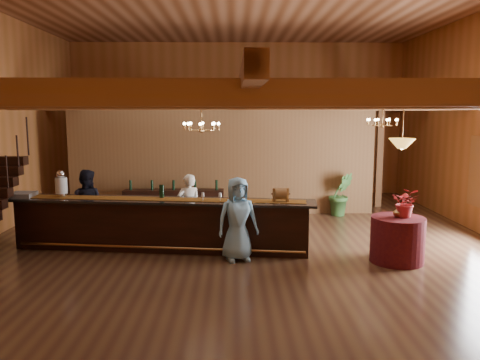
{
  "coord_description": "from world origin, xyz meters",
  "views": [
    {
      "loc": [
        -0.17,
        -10.29,
        3.0
      ],
      "look_at": [
        -0.0,
        0.85,
        1.39
      ],
      "focal_mm": 35.0,
      "sensor_mm": 36.0,
      "label": 1
    }
  ],
  "objects_px": {
    "raffle_drum": "(281,194)",
    "guest": "(238,219)",
    "tasting_bar": "(161,224)",
    "chandelier_left": "(202,126)",
    "beverage_dispenser": "(61,184)",
    "floor_plant": "(341,194)",
    "bartender": "(189,207)",
    "round_table": "(397,240)",
    "chandelier_right": "(382,122)",
    "pendant_lamp": "(402,143)",
    "backbar_shelf": "(174,204)",
    "staff_second": "(87,205)"
  },
  "relations": [
    {
      "from": "raffle_drum",
      "to": "guest",
      "type": "xyz_separation_m",
      "value": [
        -0.91,
        -0.41,
        -0.44
      ]
    },
    {
      "from": "tasting_bar",
      "to": "chandelier_left",
      "type": "relative_size",
      "value": 8.5
    },
    {
      "from": "beverage_dispenser",
      "to": "raffle_drum",
      "type": "bearing_deg",
      "value": -8.4
    },
    {
      "from": "guest",
      "to": "floor_plant",
      "type": "relative_size",
      "value": 1.34
    },
    {
      "from": "chandelier_left",
      "to": "bartender",
      "type": "relative_size",
      "value": 0.5
    },
    {
      "from": "beverage_dispenser",
      "to": "round_table",
      "type": "xyz_separation_m",
      "value": [
        7.17,
        -1.29,
        -0.95
      ]
    },
    {
      "from": "chandelier_right",
      "to": "pendant_lamp",
      "type": "height_order",
      "value": "same"
    },
    {
      "from": "raffle_drum",
      "to": "chandelier_right",
      "type": "height_order",
      "value": "chandelier_right"
    },
    {
      "from": "bartender",
      "to": "backbar_shelf",
      "type": "bearing_deg",
      "value": -95.19
    },
    {
      "from": "staff_second",
      "to": "beverage_dispenser",
      "type": "bearing_deg",
      "value": 51.71
    },
    {
      "from": "round_table",
      "to": "beverage_dispenser",
      "type": "bearing_deg",
      "value": 169.76
    },
    {
      "from": "raffle_drum",
      "to": "floor_plant",
      "type": "bearing_deg",
      "value": 60.04
    },
    {
      "from": "round_table",
      "to": "chandelier_left",
      "type": "relative_size",
      "value": 1.33
    },
    {
      "from": "tasting_bar",
      "to": "chandelier_right",
      "type": "xyz_separation_m",
      "value": [
        5.48,
        2.12,
        2.19
      ]
    },
    {
      "from": "tasting_bar",
      "to": "pendant_lamp",
      "type": "relative_size",
      "value": 7.55
    },
    {
      "from": "guest",
      "to": "tasting_bar",
      "type": "bearing_deg",
      "value": 139.43
    },
    {
      "from": "bartender",
      "to": "tasting_bar",
      "type": "bearing_deg",
      "value": 32.8
    },
    {
      "from": "chandelier_right",
      "to": "floor_plant",
      "type": "relative_size",
      "value": 0.63
    },
    {
      "from": "chandelier_left",
      "to": "pendant_lamp",
      "type": "relative_size",
      "value": 0.89
    },
    {
      "from": "beverage_dispenser",
      "to": "pendant_lamp",
      "type": "bearing_deg",
      "value": -10.24
    },
    {
      "from": "round_table",
      "to": "raffle_drum",
      "type": "bearing_deg",
      "value": 165.97
    },
    {
      "from": "raffle_drum",
      "to": "staff_second",
      "type": "relative_size",
      "value": 0.2
    },
    {
      "from": "raffle_drum",
      "to": "pendant_lamp",
      "type": "height_order",
      "value": "pendant_lamp"
    },
    {
      "from": "staff_second",
      "to": "backbar_shelf",
      "type": "bearing_deg",
      "value": -119.79
    },
    {
      "from": "chandelier_left",
      "to": "staff_second",
      "type": "relative_size",
      "value": 0.47
    },
    {
      "from": "pendant_lamp",
      "to": "bartender",
      "type": "distance_m",
      "value": 4.94
    },
    {
      "from": "round_table",
      "to": "guest",
      "type": "relative_size",
      "value": 0.62
    },
    {
      "from": "raffle_drum",
      "to": "chandelier_left",
      "type": "relative_size",
      "value": 0.43
    },
    {
      "from": "chandelier_left",
      "to": "raffle_drum",
      "type": "bearing_deg",
      "value": -26.4
    },
    {
      "from": "backbar_shelf",
      "to": "floor_plant",
      "type": "height_order",
      "value": "floor_plant"
    },
    {
      "from": "chandelier_right",
      "to": "pendant_lamp",
      "type": "bearing_deg",
      "value": -100.64
    },
    {
      "from": "round_table",
      "to": "staff_second",
      "type": "height_order",
      "value": "staff_second"
    },
    {
      "from": "round_table",
      "to": "backbar_shelf",
      "type": "bearing_deg",
      "value": 140.39
    },
    {
      "from": "backbar_shelf",
      "to": "bartender",
      "type": "bearing_deg",
      "value": -74.9
    },
    {
      "from": "tasting_bar",
      "to": "round_table",
      "type": "xyz_separation_m",
      "value": [
        4.9,
        -0.95,
        -0.11
      ]
    },
    {
      "from": "staff_second",
      "to": "floor_plant",
      "type": "distance_m",
      "value": 7.09
    },
    {
      "from": "bartender",
      "to": "floor_plant",
      "type": "bearing_deg",
      "value": -168.05
    },
    {
      "from": "raffle_drum",
      "to": "round_table",
      "type": "distance_m",
      "value": 2.52
    },
    {
      "from": "beverage_dispenser",
      "to": "round_table",
      "type": "distance_m",
      "value": 7.34
    },
    {
      "from": "backbar_shelf",
      "to": "staff_second",
      "type": "relative_size",
      "value": 1.69
    },
    {
      "from": "chandelier_left",
      "to": "guest",
      "type": "relative_size",
      "value": 0.47
    },
    {
      "from": "pendant_lamp",
      "to": "bartender",
      "type": "height_order",
      "value": "pendant_lamp"
    },
    {
      "from": "chandelier_right",
      "to": "chandelier_left",
      "type": "bearing_deg",
      "value": -160.24
    },
    {
      "from": "tasting_bar",
      "to": "pendant_lamp",
      "type": "distance_m",
      "value": 5.32
    },
    {
      "from": "chandelier_right",
      "to": "staff_second",
      "type": "height_order",
      "value": "chandelier_right"
    },
    {
      "from": "tasting_bar",
      "to": "raffle_drum",
      "type": "relative_size",
      "value": 19.99
    },
    {
      "from": "backbar_shelf",
      "to": "chandelier_left",
      "type": "xyz_separation_m",
      "value": [
        1.0,
        -2.73,
        2.3
      ]
    },
    {
      "from": "backbar_shelf",
      "to": "chandelier_right",
      "type": "distance_m",
      "value": 6.17
    },
    {
      "from": "round_table",
      "to": "staff_second",
      "type": "distance_m",
      "value": 6.98
    },
    {
      "from": "backbar_shelf",
      "to": "tasting_bar",
      "type": "bearing_deg",
      "value": -87.73
    }
  ]
}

